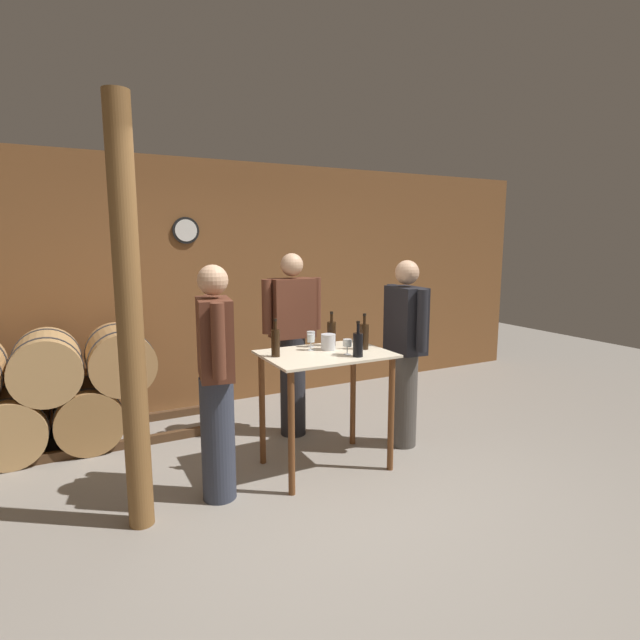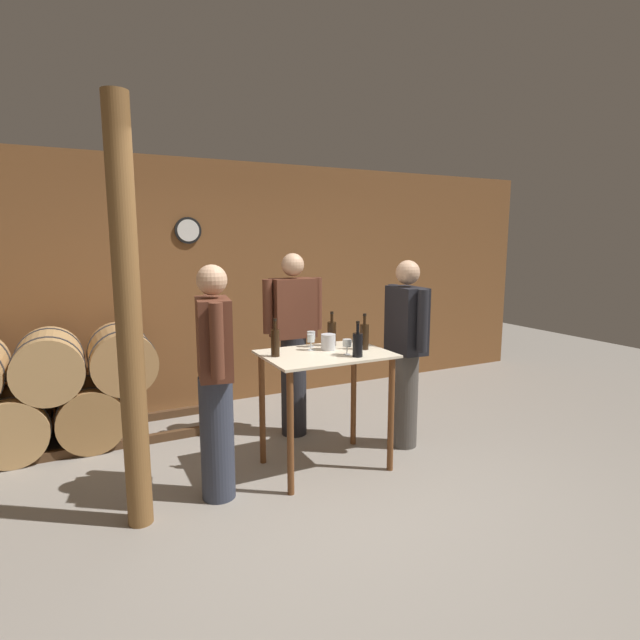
{
  "view_description": "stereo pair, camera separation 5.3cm",
  "coord_description": "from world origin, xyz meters",
  "px_view_note": "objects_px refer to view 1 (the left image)",
  "views": [
    {
      "loc": [
        -1.69,
        -2.98,
        1.85
      ],
      "look_at": [
        0.13,
        0.54,
        1.21
      ],
      "focal_mm": 28.0,
      "sensor_mm": 36.0,
      "label": 1
    },
    {
      "loc": [
        -1.64,
        -3.0,
        1.85
      ],
      "look_at": [
        0.13,
        0.54,
        1.21
      ],
      "focal_mm": 28.0,
      "sensor_mm": 36.0,
      "label": 2
    }
  ],
  "objects_px": {
    "wine_glass_near_center": "(311,336)",
    "person_host": "(292,341)",
    "wine_glass_near_left": "(311,339)",
    "ice_bucket": "(328,342)",
    "wooden_post": "(130,321)",
    "wine_glass_near_right": "(347,343)",
    "wine_bottle_left": "(358,344)",
    "person_visitor_with_scarf": "(405,350)",
    "person_visitor_bearded": "(216,379)",
    "wine_bottle_far_left": "(276,342)",
    "wine_bottle_center": "(332,333)",
    "wine_bottle_right": "(364,336)"
  },
  "relations": [
    {
      "from": "wine_bottle_far_left",
      "to": "wooden_post",
      "type": "bearing_deg",
      "value": -166.51
    },
    {
      "from": "wine_glass_near_center",
      "to": "person_visitor_bearded",
      "type": "relative_size",
      "value": 0.08
    },
    {
      "from": "wine_glass_near_left",
      "to": "person_visitor_with_scarf",
      "type": "height_order",
      "value": "person_visitor_with_scarf"
    },
    {
      "from": "wine_glass_near_left",
      "to": "ice_bucket",
      "type": "height_order",
      "value": "wine_glass_near_left"
    },
    {
      "from": "wine_bottle_center",
      "to": "wine_glass_near_center",
      "type": "relative_size",
      "value": 2.21
    },
    {
      "from": "wine_glass_near_center",
      "to": "ice_bucket",
      "type": "distance_m",
      "value": 0.18
    },
    {
      "from": "wine_bottle_left",
      "to": "wine_glass_near_right",
      "type": "height_order",
      "value": "wine_bottle_left"
    },
    {
      "from": "ice_bucket",
      "to": "wine_bottle_center",
      "type": "bearing_deg",
      "value": 51.89
    },
    {
      "from": "ice_bucket",
      "to": "wine_bottle_left",
      "type": "bearing_deg",
      "value": -74.28
    },
    {
      "from": "person_host",
      "to": "person_visitor_with_scarf",
      "type": "xyz_separation_m",
      "value": [
        0.78,
        -0.7,
        -0.03
      ]
    },
    {
      "from": "wine_bottle_right",
      "to": "person_visitor_bearded",
      "type": "distance_m",
      "value": 1.28
    },
    {
      "from": "wine_bottle_center",
      "to": "person_visitor_bearded",
      "type": "height_order",
      "value": "person_visitor_bearded"
    },
    {
      "from": "wine_glass_near_center",
      "to": "wine_glass_near_right",
      "type": "relative_size",
      "value": 1.07
    },
    {
      "from": "wine_bottle_far_left",
      "to": "ice_bucket",
      "type": "relative_size",
      "value": 2.28
    },
    {
      "from": "wine_bottle_left",
      "to": "ice_bucket",
      "type": "relative_size",
      "value": 2.15
    },
    {
      "from": "wine_glass_near_center",
      "to": "person_visitor_with_scarf",
      "type": "xyz_separation_m",
      "value": [
        0.84,
        -0.19,
        -0.17
      ]
    },
    {
      "from": "wooden_post",
      "to": "wine_bottle_right",
      "type": "bearing_deg",
      "value": 5.21
    },
    {
      "from": "person_visitor_with_scarf",
      "to": "person_host",
      "type": "bearing_deg",
      "value": 138.17
    },
    {
      "from": "wine_glass_near_left",
      "to": "ice_bucket",
      "type": "relative_size",
      "value": 1.02
    },
    {
      "from": "wine_bottle_right",
      "to": "person_visitor_bearded",
      "type": "xyz_separation_m",
      "value": [
        -1.26,
        -0.07,
        -0.18
      ]
    },
    {
      "from": "wine_glass_near_right",
      "to": "person_visitor_bearded",
      "type": "relative_size",
      "value": 0.07
    },
    {
      "from": "ice_bucket",
      "to": "wine_bottle_right",
      "type": "bearing_deg",
      "value": -22.94
    },
    {
      "from": "person_visitor_bearded",
      "to": "wine_glass_near_right",
      "type": "bearing_deg",
      "value": -2.27
    },
    {
      "from": "wine_bottle_right",
      "to": "wine_glass_near_center",
      "type": "xyz_separation_m",
      "value": [
        -0.35,
        0.28,
        -0.02
      ]
    },
    {
      "from": "wine_bottle_center",
      "to": "wine_glass_near_right",
      "type": "height_order",
      "value": "wine_bottle_center"
    },
    {
      "from": "wine_bottle_left",
      "to": "wine_bottle_right",
      "type": "bearing_deg",
      "value": 47.59
    },
    {
      "from": "wooden_post",
      "to": "person_host",
      "type": "distance_m",
      "value": 1.85
    },
    {
      "from": "person_host",
      "to": "person_visitor_bearded",
      "type": "bearing_deg",
      "value": -138.55
    },
    {
      "from": "wine_bottle_left",
      "to": "wine_glass_near_right",
      "type": "relative_size",
      "value": 2.24
    },
    {
      "from": "wine_bottle_far_left",
      "to": "wine_bottle_center",
      "type": "distance_m",
      "value": 0.59
    },
    {
      "from": "wooden_post",
      "to": "wine_bottle_center",
      "type": "height_order",
      "value": "wooden_post"
    },
    {
      "from": "person_visitor_with_scarf",
      "to": "wine_glass_near_left",
      "type": "bearing_deg",
      "value": 175.3
    },
    {
      "from": "wine_glass_near_right",
      "to": "ice_bucket",
      "type": "xyz_separation_m",
      "value": [
        -0.05,
        0.22,
        -0.03
      ]
    },
    {
      "from": "wine_bottle_right",
      "to": "wine_glass_near_left",
      "type": "distance_m",
      "value": 0.44
    },
    {
      "from": "person_visitor_bearded",
      "to": "person_visitor_with_scarf",
      "type": "bearing_deg",
      "value": 5.27
    },
    {
      "from": "wine_bottle_center",
      "to": "person_visitor_bearded",
      "type": "bearing_deg",
      "value": -164.08
    },
    {
      "from": "wine_bottle_center",
      "to": "wine_glass_near_left",
      "type": "height_order",
      "value": "wine_bottle_center"
    },
    {
      "from": "wine_bottle_center",
      "to": "wine_bottle_right",
      "type": "bearing_deg",
      "value": -54.58
    },
    {
      "from": "ice_bucket",
      "to": "wine_bottle_far_left",
      "type": "bearing_deg",
      "value": -177.04
    },
    {
      "from": "wooden_post",
      "to": "wine_bottle_left",
      "type": "bearing_deg",
      "value": -1.24
    },
    {
      "from": "wine_glass_near_center",
      "to": "person_visitor_with_scarf",
      "type": "bearing_deg",
      "value": -12.71
    },
    {
      "from": "wine_bottle_far_left",
      "to": "person_visitor_with_scarf",
      "type": "xyz_separation_m",
      "value": [
        1.23,
        0.0,
        -0.19
      ]
    },
    {
      "from": "wine_bottle_left",
      "to": "person_host",
      "type": "distance_m",
      "value": 1.01
    },
    {
      "from": "wine_glass_near_right",
      "to": "person_visitor_with_scarf",
      "type": "relative_size",
      "value": 0.07
    },
    {
      "from": "wine_glass_near_right",
      "to": "wooden_post",
      "type": "bearing_deg",
      "value": -177.96
    },
    {
      "from": "wine_glass_near_center",
      "to": "person_visitor_bearded",
      "type": "xyz_separation_m",
      "value": [
        -0.91,
        -0.35,
        -0.16
      ]
    },
    {
      "from": "wooden_post",
      "to": "wine_bottle_center",
      "type": "bearing_deg",
      "value": 13.97
    },
    {
      "from": "wine_glass_near_center",
      "to": "person_host",
      "type": "relative_size",
      "value": 0.08
    },
    {
      "from": "wooden_post",
      "to": "person_host",
      "type": "height_order",
      "value": "wooden_post"
    },
    {
      "from": "wine_bottle_left",
      "to": "wooden_post",
      "type": "bearing_deg",
      "value": 178.76
    }
  ]
}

